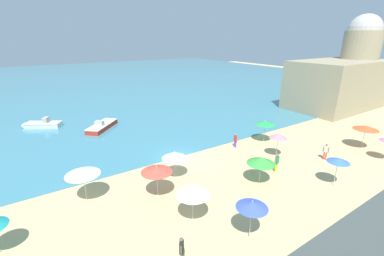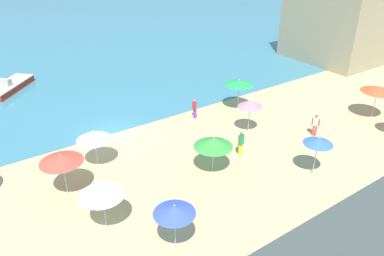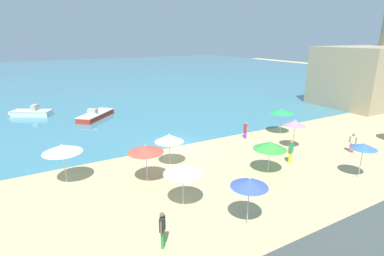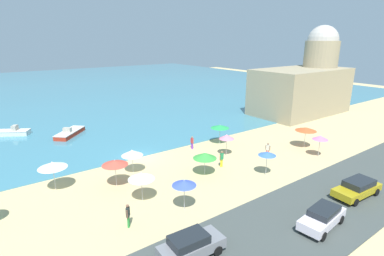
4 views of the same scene
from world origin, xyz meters
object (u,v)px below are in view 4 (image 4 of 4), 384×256
(parked_car_0, at_px, (357,188))
(harbor_fortress, at_px, (306,83))
(parked_car_2, at_px, (322,217))
(beach_umbrella_6, at_px, (227,137))
(skiff_nearshore, at_px, (70,133))
(beach_umbrella_1, at_px, (132,153))
(beach_umbrella_8, at_px, (320,138))
(beach_umbrella_0, at_px, (306,129))
(beach_umbrella_9, at_px, (184,183))
(beach_umbrella_2, at_px, (115,163))
(beach_umbrella_11, at_px, (267,154))
(bather_3, at_px, (128,214))
(beach_umbrella_4, at_px, (220,127))
(beach_umbrella_10, at_px, (141,176))
(parked_car_1, at_px, (191,245))
(bather_0, at_px, (222,158))
(skiff_offshore, at_px, (12,132))
(bather_2, at_px, (192,142))
(beach_umbrella_12, at_px, (205,155))
(beach_umbrella_3, at_px, (52,165))
(bather_1, at_px, (268,149))

(parked_car_0, bearing_deg, harbor_fortress, 41.87)
(parked_car_2, bearing_deg, beach_umbrella_6, 75.01)
(parked_car_2, distance_m, skiff_nearshore, 33.35)
(beach_umbrella_1, xyz_separation_m, beach_umbrella_8, (18.77, -8.51, 0.17))
(beach_umbrella_0, bearing_deg, harbor_fortress, 34.40)
(parked_car_0, bearing_deg, skiff_nearshore, 115.47)
(beach_umbrella_9, bearing_deg, beach_umbrella_2, 111.65)
(beach_umbrella_2, xyz_separation_m, beach_umbrella_6, (13.07, -0.33, -0.05))
(beach_umbrella_11, height_order, bather_3, beach_umbrella_11)
(beach_umbrella_4, height_order, beach_umbrella_11, beach_umbrella_4)
(beach_umbrella_4, height_order, parked_car_0, beach_umbrella_4)
(bather_3, relative_size, skiff_nearshore, 0.35)
(beach_umbrella_8, xyz_separation_m, beach_umbrella_10, (-20.54, 3.02, -0.02))
(beach_umbrella_10, xyz_separation_m, harbor_fortress, (38.42, 11.03, 2.91))
(beach_umbrella_10, relative_size, parked_car_1, 0.61)
(bather_0, relative_size, skiff_offshore, 0.36)
(beach_umbrella_9, relative_size, skiff_nearshore, 0.51)
(beach_umbrella_0, xyz_separation_m, bather_2, (-11.42, 7.70, -1.47))
(beach_umbrella_12, bearing_deg, beach_umbrella_6, 25.97)
(beach_umbrella_4, relative_size, beach_umbrella_11, 1.01)
(parked_car_1, height_order, parked_car_2, parked_car_1)
(beach_umbrella_12, bearing_deg, beach_umbrella_0, -4.72)
(parked_car_0, xyz_separation_m, skiff_nearshore, (-15.02, 31.52, -0.41))
(beach_umbrella_4, height_order, bather_3, beach_umbrella_4)
(beach_umbrella_11, xyz_separation_m, parked_car_2, (-3.40, -7.97, -1.43))
(beach_umbrella_3, distance_m, beach_umbrella_10, 8.18)
(parked_car_0, bearing_deg, skiff_offshore, 120.50)
(beach_umbrella_2, xyz_separation_m, bather_0, (10.50, -2.43, -1.30))
(bather_2, xyz_separation_m, parked_car_1, (-11.14, -15.14, -0.02))
(bather_1, distance_m, bather_3, 18.50)
(beach_umbrella_8, relative_size, bather_1, 1.53)
(parked_car_0, relative_size, skiff_nearshore, 0.92)
(skiff_offshore, bearing_deg, beach_umbrella_6, -50.58)
(beach_umbrella_0, bearing_deg, beach_umbrella_10, 179.21)
(beach_umbrella_8, bearing_deg, beach_umbrella_9, -179.67)
(beach_umbrella_10, relative_size, bather_0, 1.47)
(beach_umbrella_1, distance_m, beach_umbrella_3, 7.16)
(bather_1, xyz_separation_m, parked_car_1, (-16.51, -8.07, -0.07))
(beach_umbrella_4, relative_size, parked_car_0, 0.54)
(beach_umbrella_8, xyz_separation_m, bather_0, (-10.74, 4.33, -1.28))
(beach_umbrella_10, distance_m, bather_0, 9.96)
(beach_umbrella_6, distance_m, parked_car_1, 17.22)
(skiff_nearshore, bearing_deg, beach_umbrella_8, -49.93)
(beach_umbrella_6, distance_m, parked_car_0, 13.74)
(beach_umbrella_10, bearing_deg, beach_umbrella_4, 25.44)
(parked_car_2, distance_m, harbor_fortress, 37.15)
(beach_umbrella_1, height_order, beach_umbrella_8, beach_umbrella_8)
(skiff_nearshore, bearing_deg, parked_car_1, -91.16)
(beach_umbrella_12, bearing_deg, beach_umbrella_3, 157.23)
(beach_umbrella_12, bearing_deg, beach_umbrella_4, 39.80)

